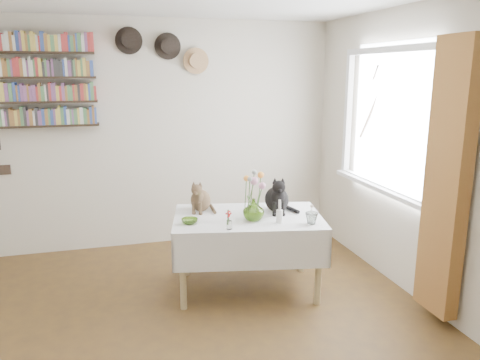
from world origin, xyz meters
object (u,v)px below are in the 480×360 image
object	(u,v)px
dining_table	(248,234)
tabby_cat	(201,195)
flower_vase	(254,210)
bookshelf_unit	(44,81)
black_cat	(277,193)

from	to	relation	value
dining_table	tabby_cat	distance (m)	0.56
flower_vase	bookshelf_unit	size ratio (longest dim) A/B	0.19
dining_table	flower_vase	size ratio (longest dim) A/B	7.54
flower_vase	dining_table	bearing A→B (deg)	95.56
dining_table	tabby_cat	world-z (taller)	tabby_cat
black_cat	tabby_cat	bearing A→B (deg)	175.08
tabby_cat	flower_vase	world-z (taller)	tabby_cat
black_cat	flower_vase	distance (m)	0.36
bookshelf_unit	dining_table	bearing A→B (deg)	-37.70
dining_table	tabby_cat	xyz separation A→B (m)	(-0.37, 0.28, 0.32)
black_cat	bookshelf_unit	bearing A→B (deg)	160.46
tabby_cat	flower_vase	xyz separation A→B (m)	(0.38, -0.41, -0.05)
black_cat	bookshelf_unit	distance (m)	2.58
black_cat	flower_vase	xyz separation A→B (m)	(-0.28, -0.20, -0.08)
flower_vase	tabby_cat	bearing A→B (deg)	132.97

